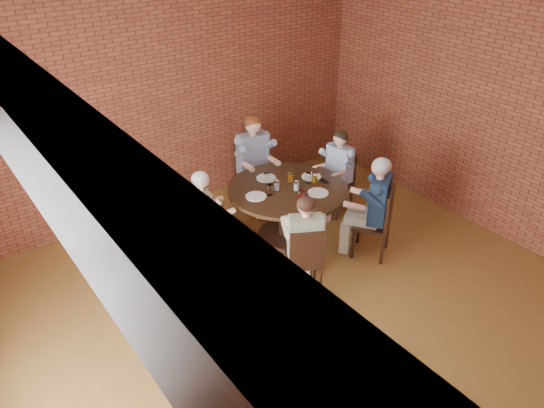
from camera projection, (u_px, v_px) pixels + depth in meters
floor at (324, 342)px, 5.44m from camera, size 7.00×7.00×0.00m
wall_back at (158, 95)px, 7.06m from camera, size 7.00×0.00×7.00m
wall_right at (539, 119)px, 6.26m from camera, size 0.00×7.00×7.00m
dining_table at (288, 202)px, 6.90m from camera, size 1.55×1.55×0.75m
chair_a at (339, 180)px, 7.54m from camera, size 0.43×0.43×0.89m
diner_a at (337, 173)px, 7.43m from camera, size 0.64×0.55×1.24m
chair_b at (252, 171)px, 7.72m from camera, size 0.51×0.51×0.96m
diner_b at (255, 163)px, 7.56m from camera, size 0.64×0.75×1.37m
chair_c at (201, 229)px, 6.42m from camera, size 0.43×0.43×0.89m
diner_c at (206, 218)px, 6.38m from camera, size 0.64×0.55×1.24m
chair_d at (305, 259)px, 5.87m from camera, size 0.52×0.52×0.89m
diner_d at (304, 245)px, 5.87m from camera, size 0.70×0.74×1.25m
chair_e at (379, 220)px, 6.55m from camera, size 0.59×0.59×0.94m
diner_e at (373, 208)px, 6.50m from camera, size 0.80×0.83×1.33m
plate_a at (311, 177)px, 7.04m from camera, size 0.26×0.26×0.01m
plate_b at (266, 178)px, 7.00m from camera, size 0.26×0.26×0.01m
plate_c at (256, 196)px, 6.56m from camera, size 0.26×0.26×0.01m
plate_d at (318, 193)px, 6.65m from camera, size 0.26×0.26×0.01m
glass_a at (308, 178)px, 6.87m from camera, size 0.07×0.07×0.14m
glass_b at (290, 177)px, 6.90m from camera, size 0.07×0.07×0.14m
glass_c at (267, 178)px, 6.87m from camera, size 0.07×0.07×0.14m
glass_d at (277, 185)px, 6.69m from camera, size 0.07×0.07×0.14m
glass_e at (270, 190)px, 6.58m from camera, size 0.07×0.07×0.14m
glass_f at (301, 196)px, 6.44m from camera, size 0.07×0.07×0.14m
glass_g at (296, 185)px, 6.69m from camera, size 0.07×0.07×0.14m
glass_h at (315, 177)px, 6.88m from camera, size 0.07×0.07×0.14m
smartphone at (324, 181)px, 6.94m from camera, size 0.08×0.15×0.01m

